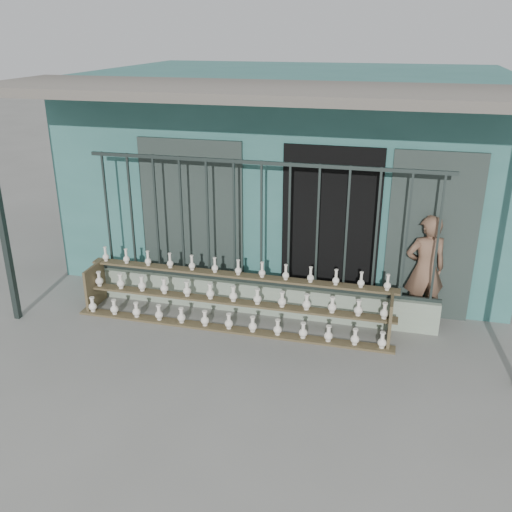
# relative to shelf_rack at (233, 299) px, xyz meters

# --- Properties ---
(ground) EXTENTS (60.00, 60.00, 0.00)m
(ground) POSITION_rel_shelf_rack_xyz_m (0.30, -0.88, -0.36)
(ground) COLOR slate
(workshop_building) EXTENTS (7.40, 6.60, 3.21)m
(workshop_building) POSITION_rel_shelf_rack_xyz_m (0.30, 3.35, 1.26)
(workshop_building) COLOR #306661
(workshop_building) RESTS_ON ground
(parapet_wall) EXTENTS (5.00, 0.20, 0.45)m
(parapet_wall) POSITION_rel_shelf_rack_xyz_m (0.30, 0.42, -0.14)
(parapet_wall) COLOR gray
(parapet_wall) RESTS_ON ground
(security_fence) EXTENTS (5.00, 0.04, 1.80)m
(security_fence) POSITION_rel_shelf_rack_xyz_m (0.30, 0.42, 0.99)
(security_fence) COLOR #283330
(security_fence) RESTS_ON parapet_wall
(shelf_rack) EXTENTS (4.50, 0.68, 0.85)m
(shelf_rack) POSITION_rel_shelf_rack_xyz_m (0.00, 0.00, 0.00)
(shelf_rack) COLOR brown
(shelf_rack) RESTS_ON ground
(elderly_woman) EXTENTS (0.66, 0.54, 1.57)m
(elderly_woman) POSITION_rel_shelf_rack_xyz_m (2.55, 0.74, 0.42)
(elderly_woman) COLOR brown
(elderly_woman) RESTS_ON ground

